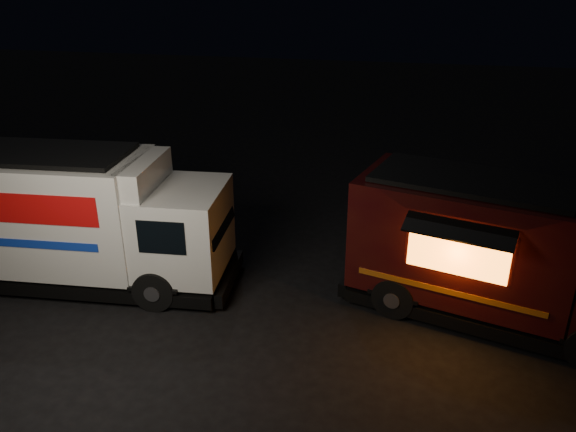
# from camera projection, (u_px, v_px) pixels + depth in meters

# --- Properties ---
(ground) EXTENTS (80.00, 80.00, 0.00)m
(ground) POSITION_uv_depth(u_px,v_px,m) (215.00, 305.00, 13.66)
(ground) COLOR black
(ground) RESTS_ON ground
(white_truck) EXTENTS (7.87, 3.26, 3.48)m
(white_truck) POSITION_uv_depth(u_px,v_px,m) (83.00, 218.00, 14.14)
(white_truck) COLOR silver
(white_truck) RESTS_ON ground
(red_truck) EXTENTS (7.50, 4.35, 3.29)m
(red_truck) POSITION_uv_depth(u_px,v_px,m) (505.00, 253.00, 12.62)
(red_truck) COLOR #350E09
(red_truck) RESTS_ON ground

